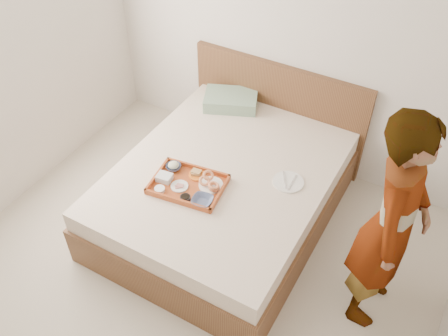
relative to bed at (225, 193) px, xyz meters
name	(u,v)px	position (x,y,z in m)	size (l,w,h in m)	color
ground	(164,309)	(0.06, -1.00, -0.27)	(3.50, 4.00, 0.01)	#BCB69F
wall_back	(294,27)	(0.06, 1.00, 1.04)	(3.50, 0.01, 2.60)	silver
bed	(225,193)	(0.00, 0.00, 0.00)	(1.65, 2.00, 0.53)	brown
headboard	(277,111)	(0.00, 0.97, 0.21)	(1.65, 0.06, 0.95)	brown
pillow	(231,100)	(-0.37, 0.77, 0.32)	(0.47, 0.32, 0.11)	gray
tray	(188,184)	(-0.15, -0.30, 0.29)	(0.53, 0.39, 0.05)	#AE471C
prawn_plate	(211,185)	(0.01, -0.22, 0.29)	(0.18, 0.18, 0.01)	white
navy_bowl_big	(202,201)	(0.04, -0.40, 0.30)	(0.15, 0.15, 0.04)	#161C4D
sauce_dish	(185,198)	(-0.08, -0.43, 0.29)	(0.08, 0.08, 0.03)	black
meat_plate	(179,186)	(-0.19, -0.34, 0.28)	(0.13, 0.13, 0.01)	white
bread_plate	(197,175)	(-0.14, -0.18, 0.28)	(0.13, 0.13, 0.01)	orange
salad_bowl	(174,167)	(-0.34, -0.20, 0.30)	(0.12, 0.12, 0.04)	#161C4D
plastic_tub	(164,178)	(-0.33, -0.34, 0.30)	(0.11, 0.09, 0.05)	silver
cheese_round	(160,189)	(-0.30, -0.45, 0.29)	(0.08, 0.08, 0.03)	white
dinner_plate	(288,182)	(0.49, 0.11, 0.27)	(0.24, 0.24, 0.01)	white
person	(392,225)	(1.30, -0.21, 0.57)	(0.61, 0.40, 1.68)	silver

